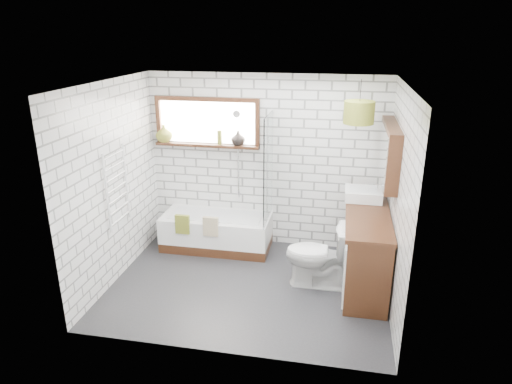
% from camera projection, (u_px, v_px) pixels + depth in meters
% --- Properties ---
extents(floor, '(3.40, 2.60, 0.01)m').
position_uv_depth(floor, '(248.00, 285.00, 5.78)').
color(floor, black).
rests_on(floor, ground).
extents(ceiling, '(3.40, 2.60, 0.01)m').
position_uv_depth(ceiling, '(247.00, 83.00, 4.93)').
color(ceiling, white).
rests_on(ceiling, ground).
extents(wall_back, '(3.40, 0.01, 2.50)m').
position_uv_depth(wall_back, '(266.00, 162.00, 6.56)').
color(wall_back, white).
rests_on(wall_back, ground).
extents(wall_front, '(3.40, 0.01, 2.50)m').
position_uv_depth(wall_front, '(218.00, 240.00, 4.15)').
color(wall_front, white).
rests_on(wall_front, ground).
extents(wall_left, '(0.01, 2.60, 2.50)m').
position_uv_depth(wall_left, '(113.00, 183.00, 5.66)').
color(wall_left, white).
rests_on(wall_left, ground).
extents(wall_right, '(0.01, 2.60, 2.50)m').
position_uv_depth(wall_right, '(398.00, 202.00, 5.05)').
color(wall_right, white).
rests_on(wall_right, ground).
extents(window, '(1.52, 0.16, 0.68)m').
position_uv_depth(window, '(207.00, 123.00, 6.48)').
color(window, black).
rests_on(window, wall_back).
extents(towel_radiator, '(0.06, 0.52, 1.00)m').
position_uv_depth(towel_radiator, '(117.00, 187.00, 5.66)').
color(towel_radiator, white).
rests_on(towel_radiator, wall_left).
extents(mirror_cabinet, '(0.16, 1.20, 0.70)m').
position_uv_depth(mirror_cabinet, '(389.00, 153.00, 5.48)').
color(mirror_cabinet, black).
rests_on(mirror_cabinet, wall_right).
extents(shower_riser, '(0.02, 0.02, 1.30)m').
position_uv_depth(shower_riser, '(238.00, 155.00, 6.55)').
color(shower_riser, silver).
rests_on(shower_riser, wall_back).
extents(bathtub, '(1.56, 0.69, 0.51)m').
position_uv_depth(bathtub, '(217.00, 232.00, 6.69)').
color(bathtub, white).
rests_on(bathtub, floor).
extents(shower_screen, '(0.02, 0.72, 1.50)m').
position_uv_depth(shower_screen, '(268.00, 169.00, 6.22)').
color(shower_screen, white).
rests_on(shower_screen, bathtub).
extents(towel_green, '(0.20, 0.06, 0.28)m').
position_uv_depth(towel_green, '(182.00, 224.00, 6.36)').
color(towel_green, olive).
rests_on(towel_green, bathtub).
extents(towel_beige, '(0.21, 0.05, 0.28)m').
position_uv_depth(towel_beige, '(211.00, 227.00, 6.29)').
color(towel_beige, tan).
rests_on(towel_beige, bathtub).
extents(vanity, '(0.54, 1.67, 0.95)m').
position_uv_depth(vanity, '(366.00, 248.00, 5.70)').
color(vanity, black).
rests_on(vanity, floor).
extents(basin, '(0.47, 0.41, 0.14)m').
position_uv_depth(basin, '(363.00, 194.00, 5.95)').
color(basin, white).
rests_on(basin, vanity).
extents(tap, '(0.03, 0.03, 0.17)m').
position_uv_depth(tap, '(376.00, 190.00, 5.90)').
color(tap, silver).
rests_on(tap, vanity).
extents(toilet, '(0.47, 0.82, 0.83)m').
position_uv_depth(toilet, '(319.00, 255.00, 5.64)').
color(toilet, white).
rests_on(toilet, floor).
extents(vase_olive, '(0.30, 0.30, 0.25)m').
position_uv_depth(vase_olive, '(164.00, 135.00, 6.64)').
color(vase_olive, olive).
rests_on(vase_olive, window).
extents(vase_dark, '(0.23, 0.23, 0.21)m').
position_uv_depth(vase_dark, '(238.00, 139.00, 6.45)').
color(vase_dark, black).
rests_on(vase_dark, window).
extents(bottle, '(0.07, 0.07, 0.20)m').
position_uv_depth(bottle, '(220.00, 139.00, 6.50)').
color(bottle, olive).
rests_on(bottle, window).
extents(pendant, '(0.37, 0.37, 0.27)m').
position_uv_depth(pendant, '(359.00, 112.00, 5.55)').
color(pendant, olive).
rests_on(pendant, ceiling).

